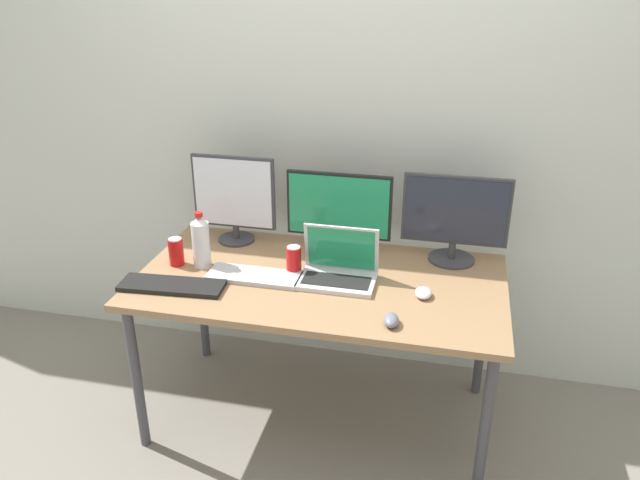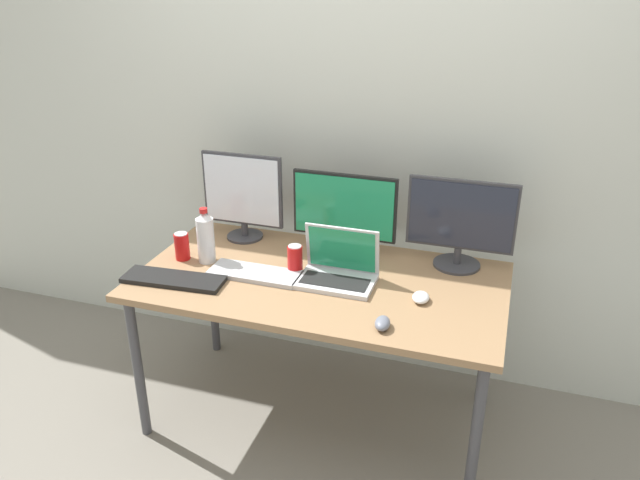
{
  "view_description": "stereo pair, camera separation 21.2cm",
  "coord_description": "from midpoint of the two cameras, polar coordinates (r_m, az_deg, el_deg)",
  "views": [
    {
      "loc": [
        0.53,
        -2.3,
        1.99
      ],
      "look_at": [
        0.0,
        0.0,
        0.92
      ],
      "focal_mm": 35.0,
      "sensor_mm": 36.0,
      "label": 1
    },
    {
      "loc": [
        0.73,
        -2.24,
        1.99
      ],
      "look_at": [
        0.0,
        0.0,
        0.92
      ],
      "focal_mm": 35.0,
      "sensor_mm": 36.0,
      "label": 2
    }
  ],
  "objects": [
    {
      "name": "work_desk",
      "position": [
        2.7,
        -2.26,
        -4.71
      ],
      "size": [
        1.56,
        0.83,
        0.74
      ],
      "color": "#424247",
      "rests_on": "ground"
    },
    {
      "name": "laptop_silver",
      "position": [
        2.63,
        -0.6,
        -2.65
      ],
      "size": [
        0.32,
        0.22,
        0.23
      ],
      "color": "silver",
      "rests_on": "work_desk"
    },
    {
      "name": "monitor_center",
      "position": [
        2.83,
        -0.42,
        2.62
      ],
      "size": [
        0.48,
        0.2,
        0.38
      ],
      "color": "black",
      "rests_on": "work_desk"
    },
    {
      "name": "monitor_right",
      "position": [
        2.78,
        10.13,
        2.04
      ],
      "size": [
        0.47,
        0.21,
        0.4
      ],
      "color": "#38383D",
      "rests_on": "work_desk"
    },
    {
      "name": "keyboard_main",
      "position": [
        2.69,
        -15.62,
        -4.08
      ],
      "size": [
        0.44,
        0.17,
        0.02
      ],
      "primitive_type": "cube",
      "rotation": [
        0.0,
        0.0,
        0.07
      ],
      "color": "black",
      "rests_on": "work_desk"
    },
    {
      "name": "monitor_left",
      "position": [
        2.98,
        -9.91,
        3.82
      ],
      "size": [
        0.4,
        0.18,
        0.42
      ],
      "color": "#38383D",
      "rests_on": "work_desk"
    },
    {
      "name": "keyboard_aux",
      "position": [
        2.69,
        -8.29,
        -3.34
      ],
      "size": [
        0.4,
        0.15,
        0.02
      ],
      "primitive_type": "cube",
      "rotation": [
        0.0,
        0.0,
        -0.0
      ],
      "color": "#B2B2B7",
      "rests_on": "work_desk"
    },
    {
      "name": "soda_can_by_laptop",
      "position": [
        2.86,
        -15.11,
        -1.08
      ],
      "size": [
        0.07,
        0.07,
        0.13
      ],
      "color": "red",
      "rests_on": "work_desk"
    },
    {
      "name": "mouse_by_keyboard",
      "position": [
        2.34,
        3.94,
        -7.38
      ],
      "size": [
        0.07,
        0.1,
        0.04
      ],
      "primitive_type": "ellipsoid",
      "rotation": [
        0.0,
        0.0,
        0.1
      ],
      "color": "slate",
      "rests_on": "work_desk"
    },
    {
      "name": "mouse_by_laptop",
      "position": [
        2.54,
        7.07,
        -4.87
      ],
      "size": [
        0.07,
        0.1,
        0.03
      ],
      "primitive_type": "ellipsoid",
      "rotation": [
        0.0,
        0.0,
        0.08
      ],
      "color": "silver",
      "rests_on": "work_desk"
    },
    {
      "name": "ground_plane",
      "position": [
        3.08,
        -2.05,
        -15.8
      ],
      "size": [
        16.0,
        16.0,
        0.0
      ],
      "primitive_type": "plane",
      "color": "gray"
    },
    {
      "name": "wall_back",
      "position": [
        3.01,
        0.51,
        11.15
      ],
      "size": [
        7.0,
        0.08,
        2.6
      ],
      "primitive_type": "cube",
      "color": "silver",
      "rests_on": "ground"
    },
    {
      "name": "water_bottle",
      "position": [
        2.8,
        -12.95,
        -0.15
      ],
      "size": [
        0.08,
        0.08,
        0.26
      ],
      "color": "silver",
      "rests_on": "work_desk"
    },
    {
      "name": "soda_can_near_keyboard",
      "position": [
        2.69,
        -4.67,
        -1.89
      ],
      "size": [
        0.07,
        0.07,
        0.13
      ],
      "color": "red",
      "rests_on": "work_desk"
    }
  ]
}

